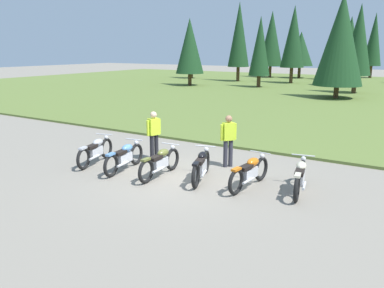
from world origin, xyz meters
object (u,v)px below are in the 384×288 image
object	(u,v)px
motorcycle_sky_blue	(125,157)
motorcycle_orange	(250,172)
motorcycle_black	(201,165)
motorcycle_cream	(300,176)
rider_near_row_end	(228,138)
motorcycle_silver	(96,150)
rider_with_back_turned	(154,133)
motorcycle_olive	(160,162)

from	to	relation	value
motorcycle_sky_blue	motorcycle_orange	distance (m)	3.96
motorcycle_black	motorcycle_orange	size ratio (longest dim) A/B	0.96
motorcycle_orange	motorcycle_cream	size ratio (longest dim) A/B	1.01
motorcycle_black	motorcycle_orange	distance (m)	1.44
motorcycle_cream	rider_near_row_end	xyz separation A→B (m)	(-2.64, 1.06, 0.51)
motorcycle_silver	motorcycle_black	xyz separation A→B (m)	(3.80, 0.41, 0.00)
motorcycle_sky_blue	motorcycle_cream	size ratio (longest dim) A/B	1.01
motorcycle_sky_blue	motorcycle_silver	bearing A→B (deg)	176.87
motorcycle_silver	rider_with_back_turned	distance (m)	2.00
motorcycle_sky_blue	motorcycle_olive	size ratio (longest dim) A/B	1.00
motorcycle_silver	motorcycle_sky_blue	size ratio (longest dim) A/B	0.99
motorcycle_olive	motorcycle_silver	bearing A→B (deg)	-178.97
motorcycle_orange	rider_near_row_end	xyz separation A→B (m)	(-1.36, 1.40, 0.51)
motorcycle_cream	rider_with_back_turned	distance (m)	5.15
motorcycle_black	motorcycle_silver	bearing A→B (deg)	-173.90
rider_near_row_end	motorcycle_orange	bearing A→B (deg)	-45.82
motorcycle_silver	motorcycle_olive	xyz separation A→B (m)	(2.60, 0.05, 0.00)
motorcycle_silver	rider_with_back_turned	world-z (taller)	rider_with_back_turned
motorcycle_orange	rider_with_back_turned	world-z (taller)	rider_with_back_turned
motorcycle_sky_blue	motorcycle_black	world-z (taller)	same
motorcycle_sky_blue	motorcycle_cream	distance (m)	5.28
motorcycle_black	motorcycle_cream	distance (m)	2.75
motorcycle_olive	rider_near_row_end	size ratio (longest dim) A/B	1.26
motorcycle_silver	rider_near_row_end	world-z (taller)	rider_near_row_end
motorcycle_silver	motorcycle_orange	xyz separation A→B (m)	(5.23, 0.57, 0.00)
motorcycle_sky_blue	motorcycle_olive	xyz separation A→B (m)	(1.28, 0.12, 0.00)
motorcycle_orange	motorcycle_black	bearing A→B (deg)	-173.52
motorcycle_black	motorcycle_cream	bearing A→B (deg)	10.60
motorcycle_silver	rider_near_row_end	bearing A→B (deg)	27.02
motorcycle_cream	rider_with_back_turned	xyz separation A→B (m)	(-5.11, 0.42, 0.51)
motorcycle_silver	rider_near_row_end	xyz separation A→B (m)	(3.86, 1.97, 0.51)
motorcycle_sky_blue	motorcycle_olive	distance (m)	1.29
motorcycle_silver	motorcycle_orange	size ratio (longest dim) A/B	0.98
motorcycle_sky_blue	rider_with_back_turned	distance (m)	1.50
motorcycle_olive	motorcycle_orange	xyz separation A→B (m)	(2.63, 0.52, 0.00)
rider_near_row_end	motorcycle_black	bearing A→B (deg)	-92.37
rider_near_row_end	rider_with_back_turned	bearing A→B (deg)	-165.48
motorcycle_silver	rider_with_back_turned	size ratio (longest dim) A/B	1.24
motorcycle_black	rider_with_back_turned	size ratio (longest dim) A/B	1.21
motorcycle_silver	rider_near_row_end	distance (m)	4.37
motorcycle_sky_blue	motorcycle_black	size ratio (longest dim) A/B	1.03
motorcycle_black	motorcycle_sky_blue	bearing A→B (deg)	-169.11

